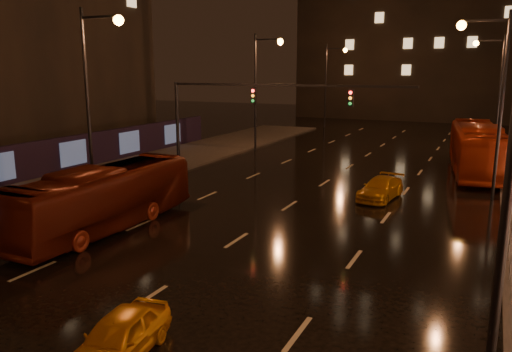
# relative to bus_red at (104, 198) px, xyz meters

# --- Properties ---
(ground) EXTENTS (140.00, 140.00, 0.00)m
(ground) POSITION_rel_bus_red_xyz_m (6.00, 11.15, -1.42)
(ground) COLOR black
(ground) RESTS_ON ground
(sidewalk_left) EXTENTS (7.00, 70.00, 0.15)m
(sidewalk_left) POSITION_rel_bus_red_xyz_m (-7.50, 6.15, -1.35)
(sidewalk_left) COLOR #38332D
(sidewalk_left) RESTS_ON ground
(traffic_signal) EXTENTS (15.31, 0.32, 6.20)m
(traffic_signal) POSITION_rel_bus_red_xyz_m (0.94, 11.15, 3.31)
(traffic_signal) COLOR black
(traffic_signal) RESTS_ON ground
(streetlight_right) EXTENTS (2.64, 0.50, 10.00)m
(streetlight_right) POSITION_rel_bus_red_xyz_m (14.92, -6.85, 5.01)
(streetlight_right) COLOR black
(streetlight_right) RESTS_ON ground
(railing_right) EXTENTS (0.05, 56.00, 1.00)m
(railing_right) POSITION_rel_bus_red_xyz_m (16.20, 9.15, -0.53)
(railing_right) COLOR #99999E
(railing_right) RESTS_ON sidewalk_right
(bus_red) EXTENTS (2.51, 10.24, 2.84)m
(bus_red) POSITION_rel_bus_red_xyz_m (0.00, 0.00, 0.00)
(bus_red) COLOR #631B0E
(bus_red) RESTS_ON ground
(bus_curb) EXTENTS (4.33, 12.51, 3.41)m
(bus_curb) POSITION_rel_bus_red_xyz_m (14.46, 20.48, 0.28)
(bus_curb) COLOR #A02B10
(bus_curb) RESTS_ON ground
(taxi_near) EXTENTS (1.83, 3.59, 1.17)m
(taxi_near) POSITION_rel_bus_red_xyz_m (7.47, -7.85, -0.84)
(taxi_near) COLOR orange
(taxi_near) RESTS_ON ground
(taxi_far) EXTENTS (2.16, 4.23, 1.17)m
(taxi_far) POSITION_rel_bus_red_xyz_m (10.00, 10.67, -0.84)
(taxi_far) COLOR #BB7711
(taxi_far) RESTS_ON ground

